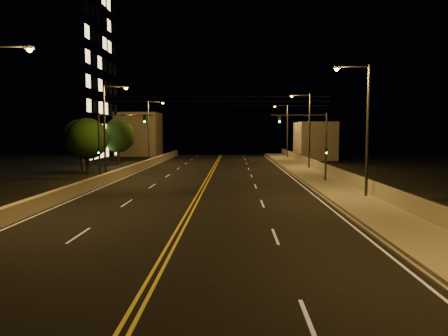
{
  "coord_description": "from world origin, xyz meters",
  "views": [
    {
      "loc": [
        2.61,
        -9.02,
        4.78
      ],
      "look_at": [
        2.0,
        18.0,
        2.5
      ],
      "focal_mm": 35.0,
      "sensor_mm": 36.0,
      "label": 1
    }
  ],
  "objects_px": {
    "traffic_signal_right": "(315,139)",
    "streetlight_6": "(150,127)",
    "streetlight_1": "(364,123)",
    "tree_1": "(81,138)",
    "streetlight_2": "(307,126)",
    "streetlight_3": "(286,128)",
    "tree_2": "(118,135)",
    "streetlight_5": "(107,125)",
    "tree_0": "(87,139)",
    "building_tower": "(15,75)",
    "traffic_signal_left": "(109,139)"
  },
  "relations": [
    {
      "from": "streetlight_5",
      "to": "streetlight_6",
      "type": "bearing_deg",
      "value": 90.0
    },
    {
      "from": "traffic_signal_right",
      "to": "tree_1",
      "type": "height_order",
      "value": "traffic_signal_right"
    },
    {
      "from": "streetlight_2",
      "to": "streetlight_3",
      "type": "bearing_deg",
      "value": 90.0
    },
    {
      "from": "streetlight_2",
      "to": "tree_2",
      "type": "distance_m",
      "value": 27.26
    },
    {
      "from": "building_tower",
      "to": "streetlight_1",
      "type": "bearing_deg",
      "value": -37.23
    },
    {
      "from": "streetlight_3",
      "to": "tree_0",
      "type": "bearing_deg",
      "value": -133.2
    },
    {
      "from": "streetlight_5",
      "to": "building_tower",
      "type": "relative_size",
      "value": 0.36
    },
    {
      "from": "streetlight_1",
      "to": "tree_2",
      "type": "distance_m",
      "value": 41.26
    },
    {
      "from": "traffic_signal_right",
      "to": "streetlight_6",
      "type": "bearing_deg",
      "value": 128.18
    },
    {
      "from": "streetlight_3",
      "to": "tree_0",
      "type": "distance_m",
      "value": 36.97
    },
    {
      "from": "streetlight_1",
      "to": "building_tower",
      "type": "xyz_separation_m",
      "value": [
        -38.79,
        29.48,
        7.06
      ]
    },
    {
      "from": "tree_0",
      "to": "traffic_signal_left",
      "type": "bearing_deg",
      "value": -59.95
    },
    {
      "from": "streetlight_5",
      "to": "streetlight_2",
      "type": "bearing_deg",
      "value": 25.69
    },
    {
      "from": "tree_2",
      "to": "streetlight_3",
      "type": "bearing_deg",
      "value": 26.49
    },
    {
      "from": "streetlight_1",
      "to": "streetlight_6",
      "type": "height_order",
      "value": "same"
    },
    {
      "from": "tree_0",
      "to": "traffic_signal_right",
      "type": "bearing_deg",
      "value": -19.7
    },
    {
      "from": "tree_2",
      "to": "traffic_signal_left",
      "type": "bearing_deg",
      "value": -76.87
    },
    {
      "from": "streetlight_1",
      "to": "traffic_signal_right",
      "type": "bearing_deg",
      "value": 98.8
    },
    {
      "from": "tree_2",
      "to": "streetlight_5",
      "type": "bearing_deg",
      "value": -77.85
    },
    {
      "from": "streetlight_1",
      "to": "traffic_signal_left",
      "type": "height_order",
      "value": "streetlight_1"
    },
    {
      "from": "streetlight_1",
      "to": "tree_2",
      "type": "bearing_deg",
      "value": 128.45
    },
    {
      "from": "streetlight_3",
      "to": "tree_1",
      "type": "height_order",
      "value": "streetlight_3"
    },
    {
      "from": "traffic_signal_left",
      "to": "tree_0",
      "type": "relative_size",
      "value": 1.03
    },
    {
      "from": "building_tower",
      "to": "streetlight_3",
      "type": "bearing_deg",
      "value": 21.91
    },
    {
      "from": "traffic_signal_right",
      "to": "building_tower",
      "type": "distance_m",
      "value": 43.08
    },
    {
      "from": "tree_2",
      "to": "streetlight_2",
      "type": "bearing_deg",
      "value": -19.68
    },
    {
      "from": "streetlight_3",
      "to": "building_tower",
      "type": "distance_m",
      "value": 42.41
    },
    {
      "from": "streetlight_2",
      "to": "traffic_signal_right",
      "type": "xyz_separation_m",
      "value": [
        -1.49,
        -13.5,
        -1.32
      ]
    },
    {
      "from": "streetlight_3",
      "to": "tree_1",
      "type": "distance_m",
      "value": 35.36
    },
    {
      "from": "building_tower",
      "to": "tree_1",
      "type": "xyz_separation_m",
      "value": [
        11.08,
        -6.31,
        -8.49
      ]
    },
    {
      "from": "streetlight_1",
      "to": "tree_1",
      "type": "relative_size",
      "value": 1.49
    },
    {
      "from": "streetlight_5",
      "to": "tree_0",
      "type": "height_order",
      "value": "streetlight_5"
    },
    {
      "from": "traffic_signal_right",
      "to": "tree_0",
      "type": "relative_size",
      "value": 1.03
    },
    {
      "from": "streetlight_1",
      "to": "streetlight_6",
      "type": "xyz_separation_m",
      "value": [
        -21.45,
        35.01,
        0.0
      ]
    },
    {
      "from": "streetlight_3",
      "to": "tree_1",
      "type": "xyz_separation_m",
      "value": [
        -27.71,
        -21.91,
        -1.43
      ]
    },
    {
      "from": "streetlight_1",
      "to": "streetlight_3",
      "type": "height_order",
      "value": "same"
    },
    {
      "from": "streetlight_2",
      "to": "streetlight_5",
      "type": "distance_m",
      "value": 23.81
    },
    {
      "from": "tree_1",
      "to": "streetlight_2",
      "type": "bearing_deg",
      "value": -0.08
    },
    {
      "from": "streetlight_1",
      "to": "streetlight_5",
      "type": "bearing_deg",
      "value": 149.16
    },
    {
      "from": "streetlight_3",
      "to": "tree_2",
      "type": "distance_m",
      "value": 28.68
    },
    {
      "from": "tree_0",
      "to": "tree_1",
      "type": "height_order",
      "value": "same"
    },
    {
      "from": "tree_1",
      "to": "tree_2",
      "type": "bearing_deg",
      "value": 77.26
    },
    {
      "from": "streetlight_2",
      "to": "tree_1",
      "type": "bearing_deg",
      "value": 179.92
    },
    {
      "from": "tree_2",
      "to": "streetlight_6",
      "type": "bearing_deg",
      "value": 32.87
    },
    {
      "from": "streetlight_3",
      "to": "building_tower",
      "type": "xyz_separation_m",
      "value": [
        -38.79,
        -15.6,
        7.06
      ]
    },
    {
      "from": "streetlight_5",
      "to": "tree_0",
      "type": "distance_m",
      "value": 6.73
    },
    {
      "from": "streetlight_2",
      "to": "traffic_signal_left",
      "type": "height_order",
      "value": "streetlight_2"
    },
    {
      "from": "streetlight_3",
      "to": "streetlight_5",
      "type": "distance_m",
      "value": 38.75
    },
    {
      "from": "streetlight_3",
      "to": "streetlight_5",
      "type": "height_order",
      "value": "same"
    },
    {
      "from": "traffic_signal_left",
      "to": "tree_0",
      "type": "height_order",
      "value": "traffic_signal_left"
    }
  ]
}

